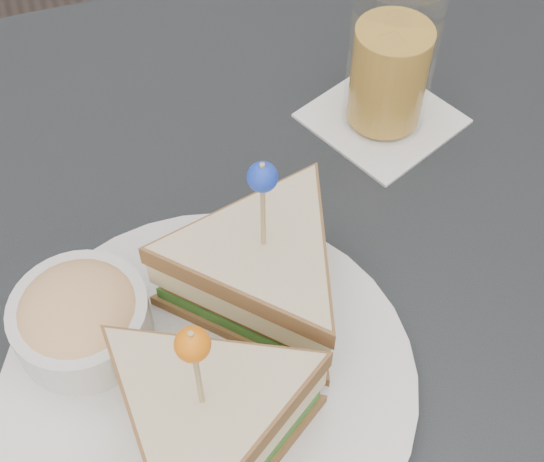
% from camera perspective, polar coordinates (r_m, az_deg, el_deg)
% --- Properties ---
extents(table, '(0.80, 0.80, 0.75)m').
position_cam_1_polar(table, '(0.65, -0.56, -7.63)').
color(table, black).
rests_on(table, ground).
extents(plate_meal, '(0.32, 0.31, 0.17)m').
position_cam_1_polar(plate_meal, '(0.51, -4.32, -8.97)').
color(plate_meal, silver).
rests_on(plate_meal, table).
extents(drink_set, '(0.16, 0.16, 0.15)m').
position_cam_1_polar(drink_set, '(0.67, 8.93, 12.41)').
color(drink_set, white).
rests_on(drink_set, table).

